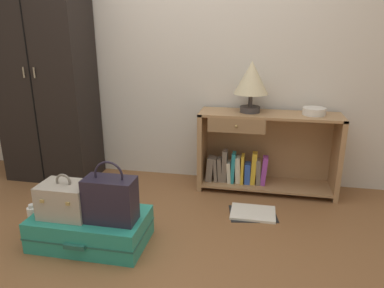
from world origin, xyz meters
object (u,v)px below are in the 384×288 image
(suitcase_large, at_px, (91,228))
(train_case, at_px, (65,199))
(handbag, at_px, (111,199))
(bottle, at_px, (33,217))
(bowl, at_px, (314,111))
(wardrobe, at_px, (45,70))
(open_book_on_floor, at_px, (253,213))
(table_lamp, at_px, (251,80))
(bookshelf, at_px, (260,153))

(suitcase_large, relative_size, train_case, 2.38)
(handbag, height_order, bottle, handbag)
(bowl, bearing_deg, handbag, -139.36)
(bottle, bearing_deg, wardrobe, 112.21)
(open_book_on_floor, bearing_deg, table_lamp, 99.21)
(bowl, bearing_deg, wardrobe, -178.60)
(train_case, bearing_deg, bookshelf, 42.61)
(open_book_on_floor, bearing_deg, bottle, -161.36)
(train_case, bearing_deg, wardrobe, 124.60)
(table_lamp, xyz_separation_m, open_book_on_floor, (0.08, -0.49, -0.97))
(bookshelf, distance_m, suitcase_large, 1.56)
(bookshelf, xyz_separation_m, suitcase_large, (-1.09, -1.10, -0.23))
(wardrobe, height_order, table_lamp, wardrobe)
(bottle, bearing_deg, train_case, -18.36)
(bottle, bearing_deg, bowl, 26.91)
(train_case, relative_size, handbag, 0.78)
(bookshelf, distance_m, table_lamp, 0.65)
(bottle, bearing_deg, open_book_on_floor, 18.64)
(open_book_on_floor, bearing_deg, wardrobe, 167.46)
(wardrobe, xyz_separation_m, open_book_on_floor, (1.94, -0.43, -1.02))
(bowl, relative_size, open_book_on_floor, 0.47)
(bowl, bearing_deg, open_book_on_floor, -132.27)
(handbag, bearing_deg, bowl, 40.64)
(bowl, xyz_separation_m, handbag, (-1.32, -1.14, -0.37))
(table_lamp, bearing_deg, bottle, -145.48)
(suitcase_large, bearing_deg, wardrobe, 130.35)
(suitcase_large, relative_size, handbag, 1.86)
(table_lamp, xyz_separation_m, bottle, (-1.47, -1.01, -0.89))
(wardrobe, height_order, train_case, wardrobe)
(suitcase_large, height_order, train_case, train_case)
(wardrobe, height_order, bowl, wardrobe)
(table_lamp, xyz_separation_m, handbag, (-0.80, -1.14, -0.62))
(wardrobe, distance_m, train_case, 1.48)
(wardrobe, xyz_separation_m, train_case, (0.74, -1.07, -0.71))
(wardrobe, xyz_separation_m, table_lamp, (1.86, 0.06, -0.05))
(bookshelf, height_order, suitcase_large, bookshelf)
(handbag, xyz_separation_m, bottle, (-0.67, 0.13, -0.27))
(train_case, distance_m, bottle, 0.43)
(bowl, distance_m, suitcase_large, 1.96)
(bowl, bearing_deg, bookshelf, 179.37)
(table_lamp, relative_size, bowl, 2.29)
(bottle, relative_size, open_book_on_floor, 0.48)
(suitcase_large, height_order, open_book_on_floor, suitcase_large)
(handbag, relative_size, open_book_on_floor, 1.01)
(bookshelf, xyz_separation_m, handbag, (-0.91, -1.14, 0.02))
(bowl, xyz_separation_m, train_case, (-1.64, -1.13, -0.41))
(table_lamp, height_order, open_book_on_floor, table_lamp)
(suitcase_large, bearing_deg, handbag, -14.21)
(wardrobe, distance_m, bookshelf, 2.09)
(train_case, relative_size, bottle, 1.66)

